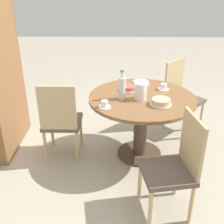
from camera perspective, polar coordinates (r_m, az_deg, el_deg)
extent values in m
plane|color=#B2A893|center=(3.45, 5.53, -8.50)|extent=(14.00, 14.00, 0.00)
cylinder|color=#473828|center=(3.44, 5.54, -8.30)|extent=(0.52, 0.52, 0.03)
cylinder|color=#473828|center=(3.25, 5.81, -3.06)|extent=(0.15, 0.15, 0.69)
cylinder|color=brown|center=(3.09, 6.12, 2.82)|extent=(1.17, 1.17, 0.04)
cylinder|color=tan|center=(3.51, -6.34, -3.93)|extent=(0.03, 0.03, 0.41)
cylinder|color=tan|center=(3.57, -12.09, -3.82)|extent=(0.03, 0.03, 0.41)
cylinder|color=tan|center=(3.21, -7.08, -7.17)|extent=(0.03, 0.03, 0.41)
cylinder|color=tan|center=(3.28, -13.38, -6.98)|extent=(0.03, 0.03, 0.41)
cube|color=brown|center=(3.27, -10.03, -2.01)|extent=(0.42, 0.42, 0.04)
cube|color=tan|center=(2.98, -11.08, 0.75)|extent=(0.03, 0.40, 0.49)
cylinder|color=tan|center=(2.74, 5.67, -13.80)|extent=(0.03, 0.03, 0.41)
cylinder|color=tan|center=(2.49, 7.79, -19.04)|extent=(0.03, 0.03, 0.41)
cylinder|color=tan|center=(2.84, 12.91, -12.80)|extent=(0.03, 0.03, 0.41)
cylinder|color=tan|center=(2.59, 15.82, -17.64)|extent=(0.03, 0.03, 0.41)
cube|color=brown|center=(2.51, 10.99, -11.84)|extent=(0.49, 0.49, 0.04)
cube|color=tan|center=(2.43, 15.95, -6.17)|extent=(0.40, 0.09, 0.49)
cylinder|color=tan|center=(3.77, 14.96, -2.47)|extent=(0.03, 0.03, 0.41)
cylinder|color=tan|center=(4.05, 17.69, -0.73)|extent=(0.03, 0.03, 0.41)
cylinder|color=tan|center=(3.94, 10.57, -0.69)|extent=(0.03, 0.03, 0.41)
cylinder|color=tan|center=(4.21, 13.49, 0.86)|extent=(0.03, 0.03, 0.41)
cube|color=brown|center=(3.89, 14.55, 2.28)|extent=(0.59, 0.59, 0.04)
cube|color=tan|center=(3.89, 12.56, 6.77)|extent=(0.30, 0.30, 0.49)
cube|color=brown|center=(3.85, -20.13, 10.15)|extent=(0.04, 0.28, 1.99)
cube|color=brown|center=(3.41, -20.49, 8.14)|extent=(0.92, 0.02, 1.99)
cube|color=brown|center=(3.85, -20.04, -5.84)|extent=(0.84, 0.27, 0.04)
cube|color=brown|center=(3.67, -20.94, -0.80)|extent=(0.84, 0.27, 0.04)
cube|color=#234793|center=(3.95, -19.14, -1.77)|extent=(0.37, 0.21, 0.33)
cube|color=#B72D28|center=(3.58, -21.48, -5.59)|extent=(0.37, 0.21, 0.30)
cube|color=orange|center=(3.82, -19.84, 2.86)|extent=(0.35, 0.21, 0.26)
cube|color=orange|center=(3.67, -20.92, 8.70)|extent=(0.38, 0.21, 0.29)
cylinder|color=white|center=(2.98, 5.82, 4.22)|extent=(0.13, 0.13, 0.18)
cone|color=white|center=(2.95, 5.91, 6.06)|extent=(0.12, 0.12, 0.02)
sphere|color=white|center=(2.94, 5.93, 6.42)|extent=(0.02, 0.02, 0.02)
cylinder|color=silver|center=(2.97, 2.04, 4.78)|extent=(0.07, 0.07, 0.24)
cylinder|color=silver|center=(2.91, 2.09, 7.57)|extent=(0.03, 0.03, 0.07)
cylinder|color=#2D5184|center=(2.90, 2.10, 8.31)|extent=(0.04, 0.04, 0.01)
cylinder|color=silver|center=(2.91, 9.88, 1.54)|extent=(0.22, 0.22, 0.01)
cylinder|color=#DBB784|center=(2.90, 9.92, 2.14)|extent=(0.19, 0.19, 0.05)
cylinder|color=silver|center=(3.24, 3.42, 4.52)|extent=(0.20, 0.20, 0.01)
cylinder|color=#C65651|center=(3.23, 3.43, 4.99)|extent=(0.17, 0.17, 0.04)
cylinder|color=white|center=(2.82, -1.52, 1.03)|extent=(0.13, 0.13, 0.01)
cylinder|color=white|center=(2.80, -1.53, 1.70)|extent=(0.07, 0.07, 0.06)
cylinder|color=white|center=(3.31, 10.39, 4.56)|extent=(0.13, 0.13, 0.01)
cylinder|color=white|center=(3.30, 10.44, 5.14)|extent=(0.07, 0.07, 0.06)
cylinder|color=white|center=(3.43, 5.91, 5.64)|extent=(0.19, 0.19, 0.01)
cylinder|color=white|center=(3.42, 5.92, 5.80)|extent=(0.19, 0.19, 0.01)
cylinder|color=white|center=(3.42, 5.92, 5.96)|extent=(0.19, 0.19, 0.01)
cylinder|color=white|center=(3.42, 5.93, 6.11)|extent=(0.19, 0.19, 0.01)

